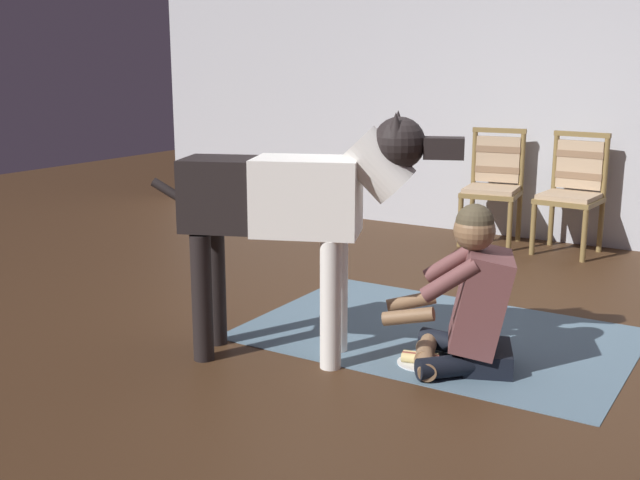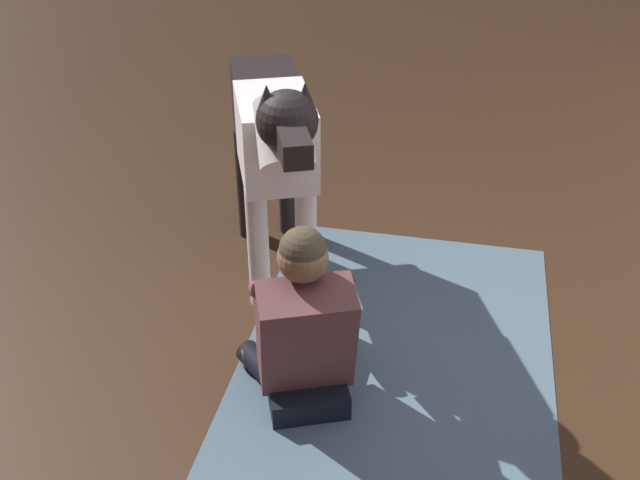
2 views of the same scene
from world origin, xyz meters
name	(u,v)px [view 2 (image 2 of 2)]	position (x,y,z in m)	size (l,w,h in m)	color
ground_plane	(395,369)	(0.00, 0.00, 0.00)	(15.74, 15.74, 0.00)	#3D2716
area_rug	(397,354)	(-0.10, 0.00, 0.00)	(2.13, 1.46, 0.01)	slate
person_sitting_on_floor	(304,330)	(0.22, -0.38, 0.35)	(0.73, 0.61, 0.86)	black
large_dog	(274,138)	(-0.62, -0.72, 0.84)	(1.53, 0.74, 1.31)	white
hot_dog_on_plate	(297,351)	(0.00, -0.47, 0.03)	(0.24, 0.24, 0.06)	silver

